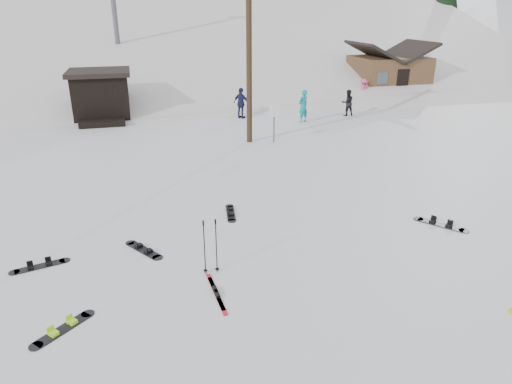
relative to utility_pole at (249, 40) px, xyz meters
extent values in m
plane|color=white|center=(-2.00, -14.00, -4.68)|extent=(200.00, 200.00, 0.00)
cube|color=silver|center=(-2.00, 41.00, -16.68)|extent=(60.00, 85.24, 65.97)
cube|color=white|center=(36.00, 36.00, -15.68)|extent=(45.66, 93.98, 54.59)
cylinder|color=#3A2819|center=(0.00, 0.00, -0.18)|extent=(0.26, 0.26, 9.00)
cylinder|color=#595B60|center=(1.10, -0.40, -3.78)|extent=(0.07, 0.07, 1.80)
cube|color=white|center=(1.10, -0.44, -3.13)|extent=(0.50, 0.04, 0.60)
cube|color=black|center=(-7.00, 7.00, -3.43)|extent=(3.00, 3.00, 2.50)
cube|color=black|center=(-7.00, 7.00, -2.06)|extent=(3.40, 3.40, 0.25)
cube|color=black|center=(-7.00, 5.20, -4.53)|extent=(2.40, 1.20, 0.30)
cube|color=brown|center=(13.00, 10.00, -3.33)|extent=(5.00, 4.00, 2.70)
cube|color=black|center=(11.65, 10.00, -1.63)|extent=(2.69, 4.40, 1.43)
cube|color=black|center=(14.35, 10.00, -1.63)|extent=(2.69, 4.40, 1.43)
cube|color=black|center=(13.00, 7.98, -3.58)|extent=(0.90, 0.06, 1.90)
cube|color=#AE1122|center=(-3.77, -12.12, -4.67)|extent=(0.20, 1.52, 0.02)
cube|color=black|center=(-3.77, -12.12, -4.63)|extent=(0.10, 0.28, 0.07)
cube|color=#AE1122|center=(-3.78, -11.96, -4.67)|extent=(0.20, 1.52, 0.02)
cube|color=black|center=(-3.78, -11.96, -4.63)|extent=(0.10, 0.28, 0.07)
cylinder|color=black|center=(-3.88, -11.11, -3.99)|extent=(0.03, 0.03, 1.37)
cylinder|color=black|center=(-3.88, -11.11, -4.61)|extent=(0.10, 0.10, 0.01)
cylinder|color=black|center=(-3.88, -11.11, -3.33)|extent=(0.04, 0.04, 0.13)
cylinder|color=black|center=(-3.59, -11.11, -3.99)|extent=(0.03, 0.03, 1.37)
cylinder|color=black|center=(-3.59, -11.11, -4.61)|extent=(0.10, 0.10, 0.01)
cylinder|color=black|center=(-3.59, -11.11, -3.33)|extent=(0.04, 0.04, 0.13)
cube|color=black|center=(-7.84, -9.77, -4.67)|extent=(1.19, 0.55, 0.02)
cylinder|color=black|center=(-7.28, -9.62, -4.67)|extent=(0.27, 0.27, 0.02)
cylinder|color=black|center=(-8.40, -9.92, -4.67)|extent=(0.27, 0.27, 0.02)
cube|color=black|center=(-7.63, -9.72, -4.62)|extent=(0.19, 0.22, 0.08)
cube|color=black|center=(-8.04, -9.82, -4.62)|extent=(0.19, 0.22, 0.08)
cube|color=black|center=(-5.30, -9.59, -4.67)|extent=(0.90, 1.15, 0.02)
cylinder|color=black|center=(-5.64, -9.09, -4.67)|extent=(0.28, 0.28, 0.02)
cylinder|color=black|center=(-4.97, -10.09, -4.67)|extent=(0.28, 0.28, 0.02)
cube|color=black|center=(-5.42, -9.41, -4.62)|extent=(0.25, 0.23, 0.08)
cube|color=black|center=(-5.18, -9.77, -4.62)|extent=(0.25, 0.23, 0.08)
cube|color=black|center=(-6.98, -12.48, -4.67)|extent=(1.06, 0.99, 0.02)
cylinder|color=black|center=(-6.54, -12.08, -4.67)|extent=(0.27, 0.27, 0.02)
cylinder|color=black|center=(-7.42, -12.87, -4.67)|extent=(0.27, 0.27, 0.02)
cube|color=#A9F81D|center=(-6.82, -12.33, -4.62)|extent=(0.24, 0.24, 0.08)
cube|color=#A9F81D|center=(-7.14, -12.62, -4.62)|extent=(0.24, 0.24, 0.08)
cube|color=black|center=(3.30, -10.28, -4.67)|extent=(1.05, 1.23, 0.03)
cylinder|color=black|center=(3.70, -10.80, -4.67)|extent=(0.30, 0.30, 0.03)
cylinder|color=black|center=(2.89, -9.76, -4.67)|extent=(0.30, 0.30, 0.03)
cube|color=black|center=(3.44, -10.47, -4.61)|extent=(0.27, 0.26, 0.09)
cube|color=black|center=(3.15, -10.09, -4.61)|extent=(0.27, 0.26, 0.09)
cube|color=black|center=(-2.58, -7.87, -4.67)|extent=(0.41, 1.15, 0.02)
cylinder|color=black|center=(-2.50, -7.32, -4.67)|extent=(0.26, 0.26, 0.02)
cylinder|color=black|center=(-2.66, -8.43, -4.67)|extent=(0.26, 0.26, 0.02)
cube|color=black|center=(-2.55, -7.67, -4.62)|extent=(0.20, 0.16, 0.07)
cube|color=black|center=(-2.61, -8.07, -4.62)|extent=(0.20, 0.16, 0.07)
imported|color=#0E8D90|center=(3.88, 3.17, -3.78)|extent=(0.78, 0.67, 1.80)
imported|color=black|center=(7.01, 4.07, -3.92)|extent=(0.78, 0.62, 1.53)
imported|color=#CF4982|center=(9.99, 7.86, -3.92)|extent=(1.13, 0.91, 1.52)
imported|color=#1B1E44|center=(0.75, 4.97, -3.80)|extent=(1.01, 1.05, 1.76)
camera|label=1|loc=(-5.12, -20.67, 1.33)|focal=32.00mm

